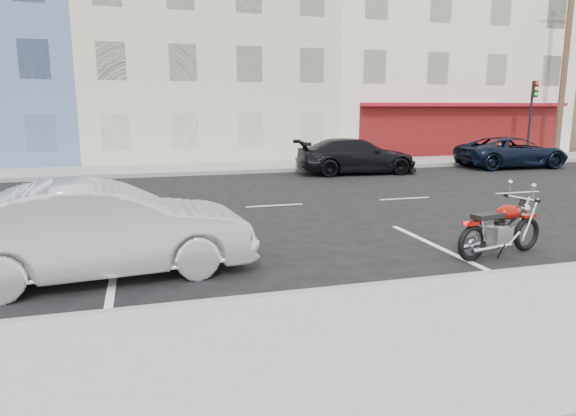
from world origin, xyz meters
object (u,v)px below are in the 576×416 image
(fire_hydrant, at_px, (501,150))
(sedan_silver, at_px, (104,230))
(suv_far, at_px, (512,152))
(motorcycle, at_px, (528,226))
(car_far, at_px, (356,156))
(traffic_light, at_px, (532,109))
(utility_pole, at_px, (565,66))

(fire_hydrant, bearing_deg, sedan_silver, -143.08)
(fire_hydrant, relative_size, suv_far, 0.15)
(motorcycle, height_order, sedan_silver, sedan_silver)
(car_far, bearing_deg, traffic_light, -73.38)
(utility_pole, height_order, motorcycle, utility_pole)
(traffic_light, xyz_separation_m, car_far, (-10.56, -2.53, -1.84))
(motorcycle, distance_m, car_far, 11.59)
(motorcycle, bearing_deg, suv_far, 39.55)
(traffic_light, height_order, fire_hydrant, traffic_light)
(traffic_light, bearing_deg, sedan_silver, -145.58)
(utility_pole, bearing_deg, motorcycle, -134.47)
(suv_far, bearing_deg, traffic_light, -48.57)
(traffic_light, bearing_deg, utility_pole, 7.61)
(traffic_light, xyz_separation_m, suv_far, (-3.00, -2.47, -1.87))
(traffic_light, height_order, sedan_silver, traffic_light)
(fire_hydrant, height_order, car_far, car_far)
(utility_pole, distance_m, fire_hydrant, 5.48)
(traffic_light, relative_size, car_far, 0.77)
(fire_hydrant, distance_m, car_far, 9.46)
(fire_hydrant, bearing_deg, traffic_light, -6.36)
(utility_pole, relative_size, suv_far, 1.83)
(traffic_light, relative_size, fire_hydrant, 5.28)
(utility_pole, bearing_deg, sedan_silver, -147.62)
(motorcycle, relative_size, sedan_silver, 0.44)
(car_far, bearing_deg, suv_far, -86.39)
(sedan_silver, xyz_separation_m, suv_far, (16.60, 10.96, -0.08))
(utility_pole, bearing_deg, suv_far, -151.30)
(utility_pole, distance_m, car_far, 13.48)
(traffic_light, distance_m, suv_far, 4.31)
(traffic_light, bearing_deg, motorcycle, -130.63)
(traffic_light, distance_m, motorcycle, 18.60)
(sedan_silver, bearing_deg, motorcycle, -100.40)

